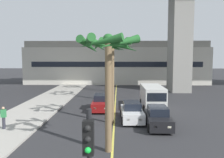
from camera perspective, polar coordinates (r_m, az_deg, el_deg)
The scene contains 11 objects.
lane_stripe_center at distance 22.65m, azimuth 0.66°, elevation -8.18°, with size 0.14×56.00×0.01m, color #DBCC4C.
pier_building_backdrop at distance 47.86m, azimuth 1.12°, elevation 3.96°, with size 35.76×8.04×8.33m.
car_queue_front at distance 23.60m, azimuth -2.60°, elevation -5.85°, with size 1.85×4.11×1.56m.
car_queue_second at distance 18.32m, azimuth 11.13°, elevation -9.26°, with size 1.90×4.14×1.56m.
car_queue_third at distance 19.84m, azimuth 4.86°, elevation -8.04°, with size 1.94×4.15×1.56m.
delivery_van at distance 24.27m, azimuth 9.83°, elevation -4.25°, with size 2.19×5.26×2.36m.
palm_tree_near_median at distance 35.29m, azimuth 0.00°, elevation 6.40°, with size 3.20×3.24×7.48m.
palm_tree_mid_median at distance 12.78m, azimuth -1.03°, elevation 5.91°, with size 3.44×3.58×6.59m.
palm_tree_far_median at distance 28.07m, azimuth -0.58°, elevation 6.90°, with size 3.65×3.68×7.25m.
palm_tree_farthest_median at distance 18.40m, azimuth -0.05°, elevation 6.70°, with size 3.57×3.65×6.87m.
pedestrian_mid_block at distance 18.74m, azimuth -24.94°, elevation -8.47°, with size 0.34×0.22×1.62m.
Camera 1 is at (0.31, 1.99, 5.34)m, focal length 37.47 mm.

